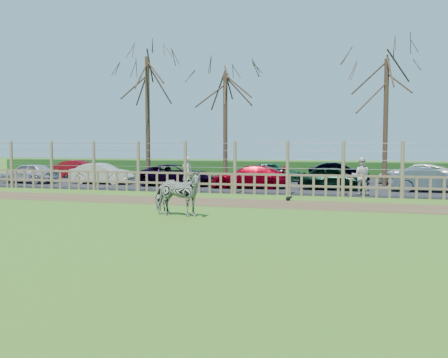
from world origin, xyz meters
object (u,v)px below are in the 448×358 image
(tree_left, at_px, (147,89))
(crow, at_px, (288,198))
(visitor_a, at_px, (187,173))
(car_1, at_px, (102,174))
(tree_right, at_px, (386,91))
(car_12, at_px, (416,174))
(car_0, at_px, (29,173))
(car_2, at_px, (176,175))
(zebra, at_px, (177,193))
(car_10, at_px, (273,172))
(tree_mid, at_px, (225,101))
(visitor_b, at_px, (361,176))
(car_3, at_px, (249,177))
(car_11, at_px, (338,172))
(car_7, at_px, (80,169))
(car_4, at_px, (334,178))
(car_5, at_px, (429,180))

(tree_left, relative_size, crow, 30.22)
(visitor_a, xyz_separation_m, car_1, (-6.28, 2.68, -0.26))
(tree_right, relative_size, car_12, 1.70)
(car_0, distance_m, car_2, 9.20)
(tree_right, height_order, crow, tree_right)
(zebra, relative_size, car_0, 0.51)
(crow, height_order, car_10, car_10)
(tree_left, bearing_deg, zebra, -61.84)
(tree_mid, relative_size, visitor_b, 3.96)
(car_3, xyz_separation_m, car_11, (4.37, 5.29, 0.00))
(tree_mid, relative_size, car_10, 1.94)
(tree_right, relative_size, zebra, 4.10)
(car_2, distance_m, car_7, 10.12)
(crow, xyz_separation_m, car_11, (1.52, 10.42, 0.54))
(tree_left, height_order, car_4, tree_left)
(car_1, bearing_deg, visitor_a, -114.01)
(car_1, bearing_deg, car_2, -92.08)
(visitor_b, height_order, car_11, visitor_b)
(visitor_a, xyz_separation_m, car_10, (3.00, 7.59, -0.26))
(tree_right, height_order, car_10, tree_right)
(car_3, distance_m, car_11, 6.87)
(car_12, bearing_deg, car_4, -34.65)
(tree_right, xyz_separation_m, car_11, (-2.60, 2.19, -4.60))
(zebra, relative_size, visitor_b, 1.04)
(tree_mid, distance_m, visitor_b, 9.95)
(car_7, relative_size, car_12, 0.84)
(car_5, bearing_deg, car_7, 77.19)
(car_3, bearing_deg, crow, 22.53)
(tree_mid, xyz_separation_m, crow, (4.88, -7.73, -4.76))
(car_4, xyz_separation_m, car_5, (4.57, 0.11, 0.00))
(car_3, distance_m, car_7, 14.14)
(tree_right, relative_size, car_2, 1.70)
(tree_left, xyz_separation_m, car_10, (6.87, 3.71, -4.98))
(car_0, xyz_separation_m, car_1, (4.51, 0.69, 0.00))
(tree_right, bearing_deg, car_7, 174.67)
(visitor_b, relative_size, car_11, 0.47)
(car_12, bearing_deg, car_7, -82.06)
(tree_mid, relative_size, car_3, 1.65)
(tree_left, xyz_separation_m, car_7, (-6.70, 3.38, -4.98))
(tree_mid, bearing_deg, tree_right, 3.18)
(car_5, xyz_separation_m, car_10, (-8.61, 5.04, 0.00))
(car_7, bearing_deg, car_4, -111.59)
(car_11, distance_m, car_12, 4.45)
(crow, relative_size, car_0, 0.07)
(visitor_b, height_order, car_12, visitor_b)
(car_1, distance_m, car_12, 18.32)
(visitor_b, height_order, car_4, visitor_b)
(visitor_b, distance_m, car_4, 2.73)
(tree_left, xyz_separation_m, car_2, (2.27, -1.29, -4.98))
(tree_right, bearing_deg, visitor_b, -103.09)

